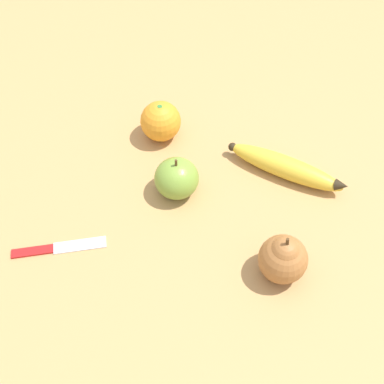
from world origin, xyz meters
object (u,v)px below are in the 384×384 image
(banana, at_px, (287,167))
(apple, at_px, (175,177))
(pear, at_px, (282,259))
(paring_knife, at_px, (55,248))
(orange, at_px, (161,121))

(banana, distance_m, apple, 0.21)
(banana, relative_size, apple, 2.74)
(pear, xyz_separation_m, apple, (-0.02, -0.24, -0.01))
(apple, relative_size, paring_knife, 0.64)
(banana, xyz_separation_m, paring_knife, (0.38, -0.20, -0.02))
(pear, distance_m, apple, 0.24)
(orange, relative_size, apple, 0.93)
(pear, height_order, paring_knife, pear)
(banana, height_order, pear, pear)
(banana, xyz_separation_m, apple, (0.16, -0.13, 0.02))
(orange, xyz_separation_m, paring_knife, (0.31, 0.04, -0.04))
(orange, height_order, pear, pear)
(apple, bearing_deg, pear, 85.02)
(pear, relative_size, paring_knife, 0.74)
(paring_knife, bearing_deg, banana, 102.51)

